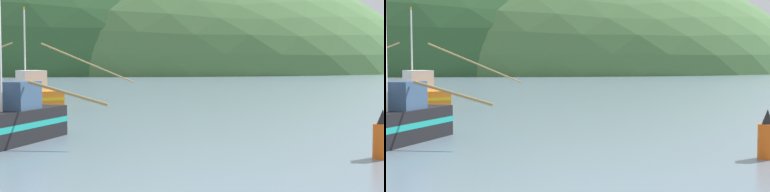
% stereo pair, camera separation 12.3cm
% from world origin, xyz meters
% --- Properties ---
extents(hill_mid_right, '(177.00, 141.60, 73.57)m').
position_xyz_m(hill_mid_right, '(-10.05, 181.75, 0.00)').
color(hill_mid_right, '#47703D').
rests_on(hill_mid_right, ground).
extents(hill_far_center, '(179.13, 143.30, 84.27)m').
position_xyz_m(hill_far_center, '(-41.14, 180.72, 0.00)').
color(hill_far_center, '#2D562D').
rests_on(hill_far_center, ground).
extents(hill_mid_left, '(103.73, 82.98, 97.21)m').
position_xyz_m(hill_mid_left, '(31.00, 241.23, 0.00)').
color(hill_mid_left, '#47703D').
rests_on(hill_mid_left, ground).
extents(fishing_boat_orange, '(15.78, 10.50, 7.51)m').
position_xyz_m(fishing_boat_orange, '(-11.98, 35.56, 0.83)').
color(fishing_boat_orange, orange).
rests_on(fishing_boat_orange, ground).
extents(fishing_boat_black, '(7.95, 6.28, 7.11)m').
position_xyz_m(fishing_boat_black, '(-7.12, 14.72, 0.86)').
color(fishing_boat_black, black).
rests_on(fishing_boat_black, ground).
extents(channel_buoy, '(0.62, 0.62, 1.66)m').
position_xyz_m(channel_buoy, '(6.23, 10.87, 0.69)').
color(channel_buoy, '#E55914').
rests_on(channel_buoy, ground).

